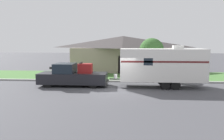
{
  "coord_description": "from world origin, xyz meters",
  "views": [
    {
      "loc": [
        0.65,
        -16.6,
        3.72
      ],
      "look_at": [
        -0.67,
        1.55,
        1.4
      ],
      "focal_mm": 35.0,
      "sensor_mm": 36.0,
      "label": 1
    }
  ],
  "objects": [
    {
      "name": "ground_plane",
      "position": [
        0.0,
        0.0,
        0.0
      ],
      "size": [
        120.0,
        120.0,
        0.0
      ],
      "primitive_type": "plane",
      "color": "#47474C"
    },
    {
      "name": "curb_strip",
      "position": [
        0.0,
        3.75,
        0.07
      ],
      "size": [
        80.0,
        0.3,
        0.14
      ],
      "color": "#999993",
      "rests_on": "ground_plane"
    },
    {
      "name": "lawn_strip",
      "position": [
        0.0,
        7.4,
        0.01
      ],
      "size": [
        80.0,
        7.0,
        0.03
      ],
      "color": "#477538",
      "rests_on": "ground_plane"
    },
    {
      "name": "house_across_street",
      "position": [
        0.01,
        12.77,
        2.35
      ],
      "size": [
        13.65,
        7.92,
        4.55
      ],
      "color": "gray",
      "rests_on": "ground_plane"
    },
    {
      "name": "pickup_truck",
      "position": [
        -4.07,
        1.55,
        0.86
      ],
      "size": [
        5.88,
        2.03,
        2.04
      ],
      "color": "black",
      "rests_on": "ground_plane"
    },
    {
      "name": "travel_trailer",
      "position": [
        3.47,
        1.55,
        1.87
      ],
      "size": [
        7.77,
        2.27,
        3.47
      ],
      "color": "black",
      "rests_on": "ground_plane"
    },
    {
      "name": "mailbox",
      "position": [
        -6.87,
        4.45,
        0.99
      ],
      "size": [
        0.48,
        0.2,
        1.29
      ],
      "color": "brown",
      "rests_on": "ground_plane"
    },
    {
      "name": "tree_in_yard",
      "position": [
        3.13,
        6.58,
        2.87
      ],
      "size": [
        2.56,
        2.56,
        4.16
      ],
      "color": "brown",
      "rests_on": "ground_plane"
    }
  ]
}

